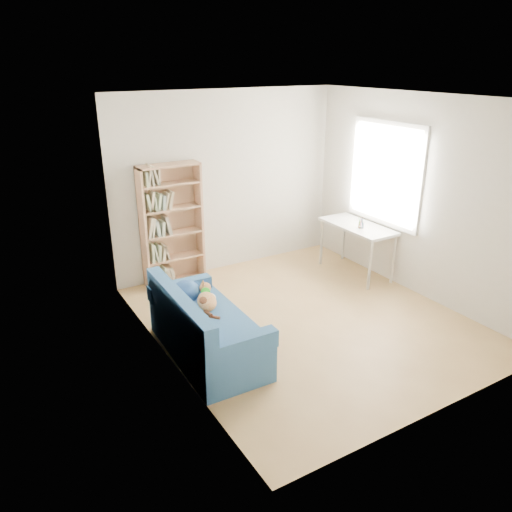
{
  "coord_description": "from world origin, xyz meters",
  "views": [
    {
      "loc": [
        -3.27,
        -4.33,
        2.98
      ],
      "look_at": [
        -0.54,
        0.28,
        0.85
      ],
      "focal_mm": 35.0,
      "sensor_mm": 36.0,
      "label": 1
    }
  ],
  "objects_px": {
    "sofa": "(204,329)",
    "bookshelf": "(172,230)",
    "desk": "(357,230)",
    "pen_cup": "(361,224)"
  },
  "relations": [
    {
      "from": "bookshelf",
      "to": "desk",
      "type": "distance_m",
      "value": 2.64
    },
    {
      "from": "bookshelf",
      "to": "desk",
      "type": "relative_size",
      "value": 1.45
    },
    {
      "from": "desk",
      "to": "pen_cup",
      "type": "height_order",
      "value": "pen_cup"
    },
    {
      "from": "sofa",
      "to": "pen_cup",
      "type": "bearing_deg",
      "value": 15.77
    },
    {
      "from": "desk",
      "to": "bookshelf",
      "type": "bearing_deg",
      "value": 156.12
    },
    {
      "from": "sofa",
      "to": "bookshelf",
      "type": "height_order",
      "value": "bookshelf"
    },
    {
      "from": "sofa",
      "to": "desk",
      "type": "distance_m",
      "value": 3.0
    },
    {
      "from": "sofa",
      "to": "bookshelf",
      "type": "relative_size",
      "value": 0.95
    },
    {
      "from": "sofa",
      "to": "desk",
      "type": "height_order",
      "value": "sofa"
    },
    {
      "from": "bookshelf",
      "to": "desk",
      "type": "xyz_separation_m",
      "value": [
        2.41,
        -1.07,
        -0.11
      ]
    }
  ]
}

